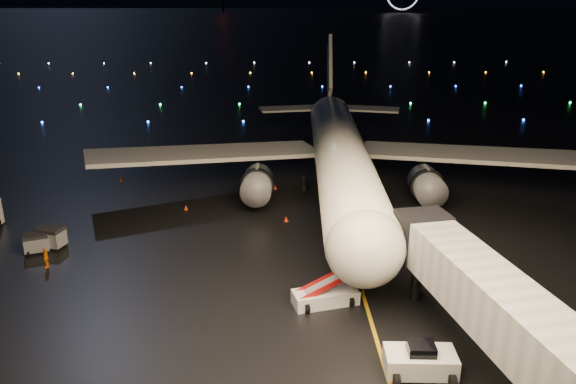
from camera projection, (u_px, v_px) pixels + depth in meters
name	position (u px, v px, depth m)	size (l,w,h in m)	color
ground	(264.00, 33.00, 318.47)	(2000.00, 2000.00, 0.00)	black
lane_centre	(345.00, 233.00, 49.77)	(0.25, 80.00, 0.02)	#C99110
airliner	(340.00, 121.00, 58.93)	(52.92, 50.27, 14.99)	silver
pushback_tug	(420.00, 358.00, 31.09)	(3.92, 2.05, 1.87)	silver
belt_loader	(326.00, 283.00, 37.93)	(6.49, 1.77, 3.15)	silver
crew_c	(46.00, 258.00, 43.29)	(0.97, 0.40, 1.65)	orange
safety_cone_0	(286.00, 219.00, 52.39)	(0.44, 0.44, 0.50)	red
safety_cone_1	(275.00, 187.00, 61.19)	(0.39, 0.39, 0.45)	red
safety_cone_2	(186.00, 207.00, 55.26)	(0.41, 0.41, 0.47)	red
safety_cone_3	(121.00, 179.00, 63.77)	(0.43, 0.43, 0.49)	red
taxiway_lights	(250.00, 83.00, 135.32)	(164.00, 92.00, 0.36)	black
baggage_cart_0	(51.00, 238.00, 46.76)	(2.09, 1.46, 1.77)	gray
baggage_cart_1	(36.00, 243.00, 45.92)	(1.88, 1.32, 1.60)	gray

